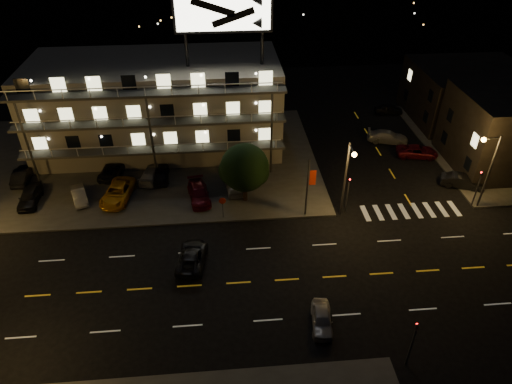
{
  "coord_description": "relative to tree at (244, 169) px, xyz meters",
  "views": [
    {
      "loc": [
        -2.84,
        -26.29,
        27.56
      ],
      "look_at": [
        0.14,
        8.0,
        3.37
      ],
      "focal_mm": 32.0,
      "sensor_mm": 36.0,
      "label": 1
    }
  ],
  "objects": [
    {
      "name": "curb_nw",
      "position": [
        -13.27,
        8.68,
        -3.79
      ],
      "size": [
        44.0,
        24.0,
        0.15
      ],
      "primitive_type": "cube",
      "color": "#373735",
      "rests_on": "ground"
    },
    {
      "name": "tree",
      "position": [
        0.0,
        0.0,
        0.0
      ],
      "size": [
        4.97,
        4.78,
        6.26
      ],
      "color": "black",
      "rests_on": "curb_nw"
    },
    {
      "name": "lot_car_2",
      "position": [
        -12.84,
        1.3,
        -2.97
      ],
      "size": [
        3.41,
        5.74,
        1.5
      ],
      "primitive_type": "imported",
      "rotation": [
        0.0,
        0.0,
        -0.18
      ],
      "color": "orange",
      "rests_on": "curb_nw"
    },
    {
      "name": "side_bldg_back",
      "position": [
        30.72,
        16.68,
        -0.37
      ],
      "size": [
        14.06,
        12.0,
        7.0
      ],
      "color": "black",
      "rests_on": "ground"
    },
    {
      "name": "motel",
      "position": [
        -9.21,
        12.56,
        1.48
      ],
      "size": [
        28.0,
        13.8,
        18.1
      ],
      "color": "gray",
      "rests_on": "ground"
    },
    {
      "name": "road_car_east",
      "position": [
        4.63,
        -16.04,
        -3.24
      ],
      "size": [
        1.94,
        3.82,
        1.25
      ],
      "primitive_type": "imported",
      "rotation": [
        0.0,
        0.0,
        -0.13
      ],
      "color": "#95969A",
      "rests_on": "ground"
    },
    {
      "name": "signal_nw",
      "position": [
        9.73,
        -2.83,
        -1.3
      ],
      "size": [
        0.2,
        0.27,
        4.6
      ],
      "color": "#2D2D30",
      "rests_on": "ground"
    },
    {
      "name": "lot_car_8",
      "position": [
        -8.79,
        4.62,
        -2.99
      ],
      "size": [
        1.91,
        4.33,
        1.45
      ],
      "primitive_type": "imported",
      "rotation": [
        0.0,
        0.0,
        3.19
      ],
      "color": "black",
      "rests_on": "curb_nw"
    },
    {
      "name": "curb_ne",
      "position": [
        30.73,
        8.68,
        -3.79
      ],
      "size": [
        16.0,
        24.0,
        0.15
      ],
      "primitive_type": "cube",
      "color": "#373735",
      "rests_on": "ground"
    },
    {
      "name": "lot_car_9",
      "position": [
        0.41,
        5.83,
        -2.97
      ],
      "size": [
        2.79,
        4.82,
        1.5
      ],
      "primitive_type": "imported",
      "rotation": [
        0.0,
        0.0,
        2.86
      ],
      "color": "#4F0B15",
      "rests_on": "curb_nw"
    },
    {
      "name": "road_car_west",
      "position": [
        -5.1,
        -8.61,
        -3.2
      ],
      "size": [
        2.88,
        5.08,
        1.34
      ],
      "primitive_type": "imported",
      "rotation": [
        0.0,
        0.0,
        3.0
      ],
      "color": "black",
      "rests_on": "ground"
    },
    {
      "name": "banner_north",
      "position": [
        5.82,
        -2.92,
        -0.44
      ],
      "size": [
        0.83,
        0.16,
        6.4
      ],
      "color": "#2D2D30",
      "rests_on": "ground"
    },
    {
      "name": "lot_car_5",
      "position": [
        -23.61,
        5.58,
        -3.0
      ],
      "size": [
        1.79,
        4.43,
        1.43
      ],
      "primitive_type": "imported",
      "rotation": [
        0.0,
        0.0,
        3.21
      ],
      "color": "black",
      "rests_on": "curb_nw"
    },
    {
      "name": "side_car_1",
      "position": [
        20.84,
        7.16,
        -3.2
      ],
      "size": [
        5.11,
        3.01,
        1.33
      ],
      "primitive_type": "imported",
      "rotation": [
        0.0,
        0.0,
        1.4
      ],
      "color": "#4F0B15",
      "rests_on": "ground"
    },
    {
      "name": "lot_car_6",
      "position": [
        -14.13,
        5.96,
        -3.03
      ],
      "size": [
        2.84,
        5.16,
        1.37
      ],
      "primitive_type": "imported",
      "rotation": [
        0.0,
        0.0,
        3.02
      ],
      "color": "black",
      "rests_on": "curb_nw"
    },
    {
      "name": "stop_sign",
      "position": [
        -2.27,
        -2.75,
        -2.16
      ],
      "size": [
        0.91,
        0.11,
        2.61
      ],
      "color": "#2D2D30",
      "rests_on": "ground"
    },
    {
      "name": "side_car_3",
      "position": [
        21.27,
        18.86,
        -3.21
      ],
      "size": [
        3.98,
        1.9,
        1.31
      ],
      "primitive_type": "imported",
      "rotation": [
        0.0,
        0.0,
        1.48
      ],
      "color": "black",
      "rests_on": "ground"
    },
    {
      "name": "streetlight_nc",
      "position": [
        9.23,
        -3.39,
        1.09
      ],
      "size": [
        0.44,
        1.92,
        8.0
      ],
      "color": "#2D2D30",
      "rests_on": "ground"
    },
    {
      "name": "side_car_2",
      "position": [
        18.5,
        10.92,
        -3.15
      ],
      "size": [
        5.31,
        3.29,
        1.43
      ],
      "primitive_type": "imported",
      "rotation": [
        0.0,
        0.0,
        1.29
      ],
      "color": "#95969A",
      "rests_on": "ground"
    },
    {
      "name": "lot_car_0",
      "position": [
        -21.56,
        1.38,
        -2.97
      ],
      "size": [
        1.95,
        4.45,
        1.49
      ],
      "primitive_type": "imported",
      "rotation": [
        0.0,
        0.0,
        0.04
      ],
      "color": "black",
      "rests_on": "curb_nw"
    },
    {
      "name": "lot_car_4",
      "position": [
        -1.06,
        1.8,
        -3.06
      ],
      "size": [
        1.99,
        4.03,
        1.32
      ],
      "primitive_type": "imported",
      "rotation": [
        0.0,
        0.0,
        0.11
      ],
      "color": "#95969A",
      "rests_on": "curb_nw"
    },
    {
      "name": "lot_car_3",
      "position": [
        -4.63,
        0.55,
        -3.02
      ],
      "size": [
        2.75,
        5.07,
        1.4
      ],
      "primitive_type": "imported",
      "rotation": [
        0.0,
        0.0,
        0.17
      ],
      "color": "#4F0B15",
      "rests_on": "curb_nw"
    },
    {
      "name": "ground",
      "position": [
        0.73,
        -11.32,
        -3.87
      ],
      "size": [
        140.0,
        140.0,
        0.0
      ],
      "primitive_type": "plane",
      "color": "black",
      "rests_on": "ground"
    },
    {
      "name": "lot_car_7",
      "position": [
        -9.8,
        4.74,
        -3.05
      ],
      "size": [
        2.76,
        4.87,
        1.33
      ],
      "primitive_type": "imported",
      "rotation": [
        0.0,
        0.0,
        2.94
      ],
      "color": "#95969A",
      "rests_on": "curb_nw"
    },
    {
      "name": "signal_sw",
      "position": [
        9.73,
        -19.82,
        -1.3
      ],
      "size": [
        0.2,
        0.27,
        4.6
      ],
      "color": "#2D2D30",
      "rests_on": "ground"
    },
    {
      "name": "signal_ne",
      "position": [
        22.73,
        -2.82,
        -1.3
      ],
      "size": [
        0.27,
        0.2,
        4.6
      ],
      "color": "#2D2D30",
      "rests_on": "ground"
    },
    {
      "name": "lot_car_1",
      "position": [
        -16.72,
        1.34,
        -3.11
      ],
      "size": [
        2.55,
        3.91,
        1.22
      ],
      "primitive_type": "imported",
      "rotation": [
        0.0,
        0.0,
        0.37
      ],
      "color": "#95969A",
      "rests_on": "curb_nw"
    },
    {
      "name": "side_car_0",
      "position": [
        23.18,
        0.5,
        -3.15
      ],
      "size": [
        4.59,
        3.11,
        1.43
      ],
      "primitive_type": "imported",
      "rotation": [
        0.0,
        0.0,
        1.16
      ],
      "color": "black",
      "rests_on": "ground"
    },
    {
      "name": "streetlight_ne",
      "position": [
        22.87,
        -3.02,
        1.09
      ],
      "size": [
        1.92,
        0.44,
        8.0
      ],
      "color": "#2D2D30",
      "rests_on": "ground"
    }
  ]
}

